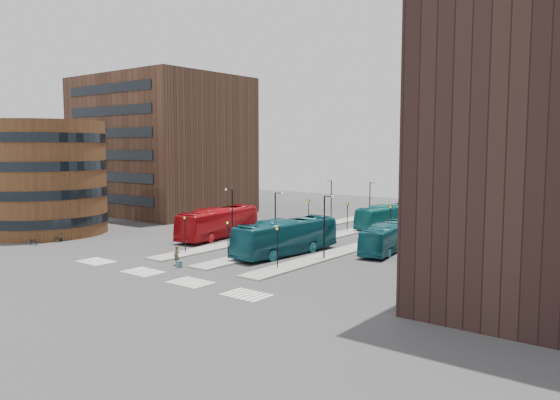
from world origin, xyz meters
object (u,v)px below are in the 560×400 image
Objects in this scene: teal_bus_c at (387,238)px; commuter_b at (255,246)px; teal_bus_b at (387,216)px; bicycle_mid at (60,237)px; suitcase at (179,264)px; bicycle_near at (33,242)px; bicycle_far at (55,238)px; commuter_c at (254,250)px; teal_bus_a at (286,237)px; traveller at (177,256)px; teal_bus_d at (445,217)px; commuter_a at (186,236)px; red_bus at (218,223)px.

teal_bus_c is 6.48× the size of commuter_b.
teal_bus_b is 7.59× the size of bicycle_mid.
bicycle_near reaches higher than suitcase.
suitcase is 21.25m from bicycle_mid.
bicycle_mid is 0.57m from bicycle_far.
bicycle_near is (-23.88, -9.75, -0.39)m from commuter_c.
teal_bus_a is 7.12× the size of traveller.
bicycle_mid is at bearing -2.35° from bicycle_far.
teal_bus_b is 7.68m from teal_bus_d.
commuter_a is at bearing -45.75° from bicycle_mid.
commuter_a is (0.29, -5.42, -0.86)m from red_bus.
bicycle_mid is (-12.63, -13.04, -1.35)m from red_bus.
red_bus is 13.05m from commuter_c.
teal_bus_d reaches higher than bicycle_mid.
teal_bus_d reaches higher than commuter_b.
suitcase is 21.38m from bicycle_near.
teal_bus_c reaches higher than suitcase.
suitcase is 9.17m from commuter_b.
suitcase is at bearing 170.52° from commuter_b.
suitcase is at bearing -104.74° from teal_bus_a.
teal_bus_c is at bearing -50.00° from commuter_b.
commuter_b is at bearing -156.32° from commuter_a.
bicycle_near is (-20.34, -2.94, -0.49)m from traveller.
traveller is 7.68m from commuter_c.
teal_bus_c is 37.23m from bicycle_far.
suitcase is at bearing -90.51° from teal_bus_b.
commuter_a is at bearing 91.96° from commuter_b.
teal_bus_a is 27.30m from bicycle_far.
teal_bus_a reaches higher than suitcase.
commuter_c is (2.64, 7.31, 0.50)m from suitcase.
red_bus reaches higher than commuter_b.
teal_bus_a reaches higher than bicycle_far.
commuter_a is 1.18× the size of commuter_c.
teal_bus_a reaches higher than commuter_a.
commuter_b is (2.10, 8.57, -0.08)m from traveller.
suitcase is 0.06× the size of teal_bus_d.
red_bus is at bearing 120.31° from traveller.
commuter_c reaches higher than suitcase.
red_bus reaches higher than teal_bus_a.
teal_bus_d is at bearing -18.90° from commuter_b.
commuter_a reaches higher than suitcase.
teal_bus_a is 10.52m from teal_bus_c.
teal_bus_c is at bearing 55.60° from traveller.
traveller is (-4.81, -10.27, -0.89)m from teal_bus_a.
suitcase is 0.39× the size of bicycle_near.
red_bus is at bearing -176.86° from teal_bus_c.
commuter_c reaches higher than bicycle_far.
teal_bus_c is at bearing 77.70° from suitcase.
traveller is at bearing 5.19° from commuter_c.
commuter_b is (9.52, 0.65, -0.12)m from commuter_a.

